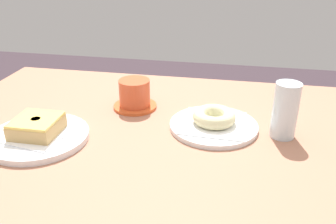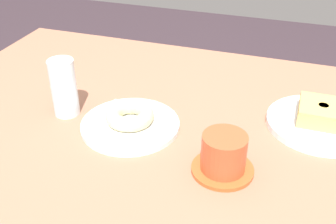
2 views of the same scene
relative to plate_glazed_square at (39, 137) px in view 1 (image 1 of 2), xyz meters
name	(u,v)px [view 1 (image 1 of 2)]	position (x,y,z in m)	size (l,w,h in m)	color
table	(173,166)	(0.31, 0.08, -0.10)	(1.29, 0.84, 0.76)	#A26950
plate_glazed_square	(39,137)	(0.00, 0.00, 0.00)	(0.24, 0.24, 0.02)	white
napkin_glazed_square	(38,134)	(0.00, 0.00, 0.01)	(0.14, 0.14, 0.00)	white
donut_glazed_square	(37,126)	(0.00, 0.00, 0.03)	(0.10, 0.10, 0.04)	tan
plate_sugar_ring	(214,126)	(0.41, 0.14, 0.00)	(0.22, 0.22, 0.01)	white
napkin_sugar_ring	(214,123)	(0.41, 0.14, 0.01)	(0.16, 0.16, 0.00)	white
donut_sugar_ring	(214,117)	(0.41, 0.14, 0.02)	(0.11, 0.11, 0.03)	beige
water_glass	(285,110)	(0.57, 0.13, 0.06)	(0.06, 0.06, 0.14)	silver
coffee_cup	(135,95)	(0.18, 0.22, 0.03)	(0.12, 0.12, 0.08)	#D25728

